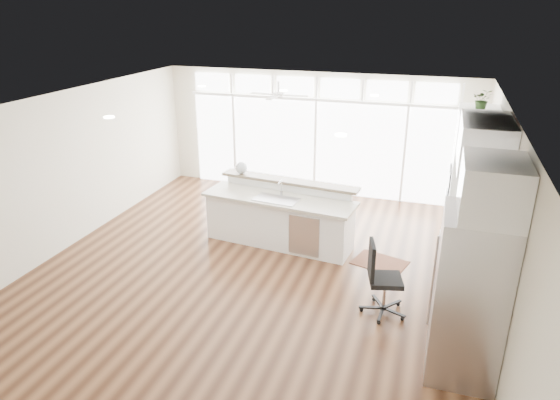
% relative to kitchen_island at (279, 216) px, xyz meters
% --- Properties ---
extents(floor, '(7.00, 8.00, 0.02)m').
position_rel_kitchen_island_xyz_m(floor, '(-0.05, -1.15, -0.55)').
color(floor, '#3F2313').
rests_on(floor, ground).
extents(ceiling, '(7.00, 8.00, 0.02)m').
position_rel_kitchen_island_xyz_m(ceiling, '(-0.05, -1.15, 2.16)').
color(ceiling, white).
rests_on(ceiling, wall_back).
extents(wall_back, '(7.00, 0.04, 2.70)m').
position_rel_kitchen_island_xyz_m(wall_back, '(-0.05, 2.85, 0.81)').
color(wall_back, beige).
rests_on(wall_back, floor).
extents(wall_front, '(7.00, 0.04, 2.70)m').
position_rel_kitchen_island_xyz_m(wall_front, '(-0.05, -5.15, 0.81)').
color(wall_front, beige).
rests_on(wall_front, floor).
extents(wall_left, '(0.04, 8.00, 2.70)m').
position_rel_kitchen_island_xyz_m(wall_left, '(-3.55, -1.15, 0.81)').
color(wall_left, beige).
rests_on(wall_left, floor).
extents(wall_right, '(0.04, 8.00, 2.70)m').
position_rel_kitchen_island_xyz_m(wall_right, '(3.45, -1.15, 0.81)').
color(wall_right, beige).
rests_on(wall_right, floor).
extents(glass_wall, '(5.80, 0.06, 2.08)m').
position_rel_kitchen_island_xyz_m(glass_wall, '(-0.05, 2.79, 0.51)').
color(glass_wall, white).
rests_on(glass_wall, wall_back).
extents(transom_row, '(5.90, 0.06, 0.40)m').
position_rel_kitchen_island_xyz_m(transom_row, '(-0.05, 2.79, 1.84)').
color(transom_row, white).
rests_on(transom_row, wall_back).
extents(desk_window, '(0.04, 0.85, 0.85)m').
position_rel_kitchen_island_xyz_m(desk_window, '(3.41, -0.85, 1.01)').
color(desk_window, white).
rests_on(desk_window, wall_right).
extents(ceiling_fan, '(1.16, 1.16, 0.32)m').
position_rel_kitchen_island_xyz_m(ceiling_fan, '(-0.55, 1.65, 1.94)').
color(ceiling_fan, white).
rests_on(ceiling_fan, ceiling).
extents(recessed_lights, '(3.40, 3.00, 0.02)m').
position_rel_kitchen_island_xyz_m(recessed_lights, '(-0.05, -0.95, 2.14)').
color(recessed_lights, white).
rests_on(recessed_lights, ceiling).
extents(oven_cabinet, '(0.64, 1.20, 2.50)m').
position_rel_kitchen_island_xyz_m(oven_cabinet, '(3.12, 0.65, 0.71)').
color(oven_cabinet, white).
rests_on(oven_cabinet, floor).
extents(desk_nook, '(0.72, 1.30, 0.76)m').
position_rel_kitchen_island_xyz_m(desk_nook, '(3.08, -0.85, -0.16)').
color(desk_nook, white).
rests_on(desk_nook, floor).
extents(upper_cabinets, '(0.64, 1.30, 0.64)m').
position_rel_kitchen_island_xyz_m(upper_cabinets, '(3.12, -0.85, 1.81)').
color(upper_cabinets, white).
rests_on(upper_cabinets, wall_right).
extents(refrigerator, '(0.76, 0.90, 2.00)m').
position_rel_kitchen_island_xyz_m(refrigerator, '(3.06, -2.50, 0.46)').
color(refrigerator, '#B6B6BB').
rests_on(refrigerator, floor).
extents(fridge_cabinet, '(0.64, 0.90, 0.60)m').
position_rel_kitchen_island_xyz_m(fridge_cabinet, '(3.12, -2.50, 1.76)').
color(fridge_cabinet, white).
rests_on(fridge_cabinet, wall_right).
extents(framed_photos, '(0.06, 0.22, 0.80)m').
position_rel_kitchen_island_xyz_m(framed_photos, '(3.41, -0.23, 0.86)').
color(framed_photos, black).
rests_on(framed_photos, wall_right).
extents(kitchen_island, '(2.81, 1.31, 1.08)m').
position_rel_kitchen_island_xyz_m(kitchen_island, '(0.00, 0.00, 0.00)').
color(kitchen_island, white).
rests_on(kitchen_island, floor).
extents(rug, '(0.98, 0.82, 0.01)m').
position_rel_kitchen_island_xyz_m(rug, '(1.84, -0.18, -0.53)').
color(rug, '#3C1C13').
rests_on(rug, floor).
extents(office_chair, '(0.67, 0.64, 1.08)m').
position_rel_kitchen_island_xyz_m(office_chair, '(2.07, -1.62, -0.00)').
color(office_chair, black).
rests_on(office_chair, floor).
extents(fishbowl, '(0.25, 0.25, 0.23)m').
position_rel_kitchen_island_xyz_m(fishbowl, '(-0.90, 0.50, 0.65)').
color(fishbowl, silver).
rests_on(fishbowl, kitchen_island).
extents(monitor, '(0.11, 0.49, 0.40)m').
position_rel_kitchen_island_xyz_m(monitor, '(3.00, -0.85, 0.42)').
color(monitor, black).
rests_on(monitor, desk_nook).
extents(keyboard, '(0.14, 0.31, 0.01)m').
position_rel_kitchen_island_xyz_m(keyboard, '(2.83, -0.85, 0.23)').
color(keyboard, white).
rests_on(keyboard, desk_nook).
extents(potted_plant, '(0.31, 0.34, 0.26)m').
position_rel_kitchen_island_xyz_m(potted_plant, '(3.12, 0.65, 2.09)').
color(potted_plant, '#365826').
rests_on(potted_plant, oven_cabinet).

